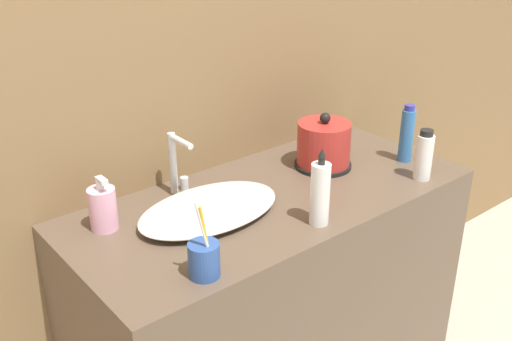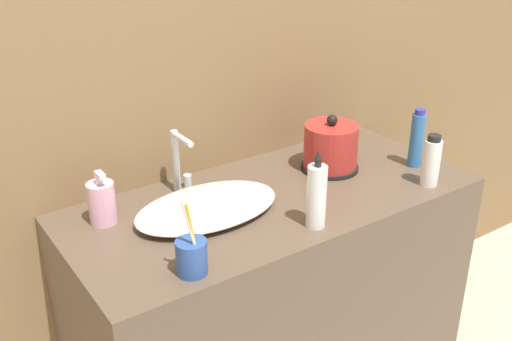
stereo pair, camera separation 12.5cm
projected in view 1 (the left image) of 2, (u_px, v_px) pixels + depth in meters
wall_back at (209, 8)px, 1.75m from camera, size 6.00×0.04×2.60m
vanity_counter at (271, 307)px, 1.92m from camera, size 1.22×0.55×0.80m
sink_basin at (209, 209)px, 1.63m from camera, size 0.42×0.26×0.04m
faucet at (177, 162)px, 1.72m from camera, size 0.06×0.11×0.19m
electric_kettle at (324, 147)px, 1.91m from camera, size 0.18×0.18×0.18m
toothbrush_cup at (204, 259)px, 1.37m from camera, size 0.07×0.07×0.20m
lotion_bottle at (103, 208)px, 1.55m from camera, size 0.07×0.07×0.15m
shampoo_bottle at (320, 193)px, 1.57m from camera, size 0.05×0.05×0.22m
mouthwash_bottle at (407, 134)px, 1.94m from camera, size 0.04×0.04×0.19m
hand_cream_bottle at (424, 156)px, 1.82m from camera, size 0.05×0.05×0.16m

